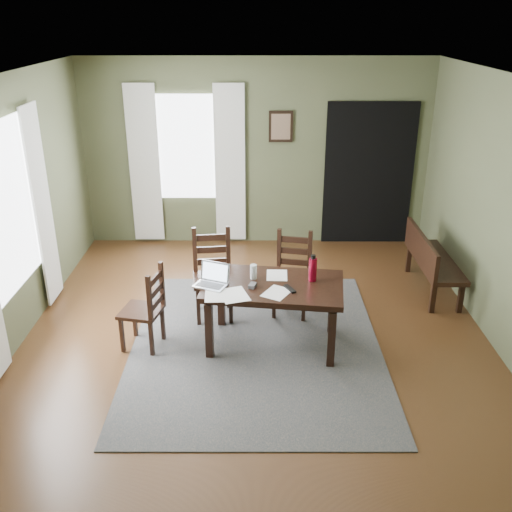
{
  "coord_description": "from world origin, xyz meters",
  "views": [
    {
      "loc": [
        0.0,
        -5.17,
        3.25
      ],
      "look_at": [
        0.0,
        0.3,
        0.9
      ],
      "focal_mm": 40.0,
      "sensor_mm": 36.0,
      "label": 1
    }
  ],
  "objects_px": {
    "water_bottle": "(313,269)",
    "bench": "(430,258)",
    "dining_table": "(273,291)",
    "chair_back_right": "(292,275)",
    "chair_end": "(146,309)",
    "chair_back_left": "(213,275)",
    "laptop": "(213,279)"
  },
  "relations": [
    {
      "from": "water_bottle",
      "to": "bench",
      "type": "bearing_deg",
      "value": 37.26
    },
    {
      "from": "dining_table",
      "to": "chair_back_right",
      "type": "height_order",
      "value": "chair_back_right"
    },
    {
      "from": "dining_table",
      "to": "chair_end",
      "type": "bearing_deg",
      "value": -170.54
    },
    {
      "from": "dining_table",
      "to": "bench",
      "type": "height_order",
      "value": "bench"
    },
    {
      "from": "chair_back_right",
      "to": "bench",
      "type": "bearing_deg",
      "value": 28.59
    },
    {
      "from": "chair_end",
      "to": "water_bottle",
      "type": "bearing_deg",
      "value": 106.33
    },
    {
      "from": "dining_table",
      "to": "chair_end",
      "type": "height_order",
      "value": "chair_end"
    },
    {
      "from": "chair_back_left",
      "to": "laptop",
      "type": "distance_m",
      "value": 0.72
    },
    {
      "from": "chair_end",
      "to": "bench",
      "type": "height_order",
      "value": "chair_end"
    },
    {
      "from": "dining_table",
      "to": "water_bottle",
      "type": "relative_size",
      "value": 5.28
    },
    {
      "from": "laptop",
      "to": "water_bottle",
      "type": "xyz_separation_m",
      "value": [
        1.02,
        0.09,
        0.07
      ]
    },
    {
      "from": "dining_table",
      "to": "laptop",
      "type": "bearing_deg",
      "value": -171.34
    },
    {
      "from": "chair_back_right",
      "to": "water_bottle",
      "type": "xyz_separation_m",
      "value": [
        0.16,
        -0.66,
        0.37
      ]
    },
    {
      "from": "bench",
      "to": "chair_back_right",
      "type": "bearing_deg",
      "value": 107.22
    },
    {
      "from": "water_bottle",
      "to": "chair_end",
      "type": "bearing_deg",
      "value": -176.01
    },
    {
      "from": "dining_table",
      "to": "water_bottle",
      "type": "bearing_deg",
      "value": 17.7
    },
    {
      "from": "chair_end",
      "to": "bench",
      "type": "distance_m",
      "value": 3.54
    },
    {
      "from": "chair_end",
      "to": "laptop",
      "type": "distance_m",
      "value": 0.77
    },
    {
      "from": "dining_table",
      "to": "chair_end",
      "type": "relative_size",
      "value": 1.67
    },
    {
      "from": "dining_table",
      "to": "chair_back_left",
      "type": "xyz_separation_m",
      "value": [
        -0.67,
        0.65,
        -0.13
      ]
    },
    {
      "from": "water_bottle",
      "to": "dining_table",
      "type": "bearing_deg",
      "value": -169.72
    },
    {
      "from": "chair_end",
      "to": "bench",
      "type": "xyz_separation_m",
      "value": [
        3.29,
        1.32,
        0.0
      ]
    },
    {
      "from": "chair_back_left",
      "to": "dining_table",
      "type": "bearing_deg",
      "value": -51.29
    },
    {
      "from": "chair_back_right",
      "to": "chair_end",
      "type": "bearing_deg",
      "value": -141.93
    },
    {
      "from": "chair_end",
      "to": "chair_back_left",
      "type": "height_order",
      "value": "chair_back_left"
    },
    {
      "from": "dining_table",
      "to": "water_bottle",
      "type": "height_order",
      "value": "water_bottle"
    },
    {
      "from": "laptop",
      "to": "water_bottle",
      "type": "distance_m",
      "value": 1.02
    },
    {
      "from": "chair_back_right",
      "to": "water_bottle",
      "type": "bearing_deg",
      "value": -64.94
    },
    {
      "from": "dining_table",
      "to": "chair_back_left",
      "type": "relative_size",
      "value": 1.48
    },
    {
      "from": "chair_back_right",
      "to": "water_bottle",
      "type": "height_order",
      "value": "water_bottle"
    },
    {
      "from": "chair_back_right",
      "to": "chair_back_left",
      "type": "bearing_deg",
      "value": -163.67
    },
    {
      "from": "chair_back_right",
      "to": "dining_table",
      "type": "bearing_deg",
      "value": -96.73
    }
  ]
}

